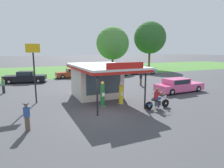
# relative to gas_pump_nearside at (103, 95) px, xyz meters

# --- Properties ---
(ground_plane) EXTENTS (300.00, 300.00, 0.00)m
(ground_plane) POSITION_rel_gas_pump_nearside_xyz_m (-0.57, -1.55, -0.93)
(ground_plane) COLOR #424247
(grass_verge_strip) EXTENTS (120.00, 24.00, 0.01)m
(grass_verge_strip) POSITION_rel_gas_pump_nearside_xyz_m (-0.57, 28.45, -0.92)
(grass_verge_strip) COLOR #477A33
(grass_verge_strip) RESTS_ON ground
(service_station_kiosk) EXTENTS (4.68, 7.80, 3.55)m
(service_station_kiosk) POSITION_rel_gas_pump_nearside_xyz_m (0.81, 3.10, 0.87)
(service_station_kiosk) COLOR beige
(service_station_kiosk) RESTS_ON ground
(gas_pump_nearside) EXTENTS (0.44, 0.44, 2.02)m
(gas_pump_nearside) POSITION_rel_gas_pump_nearside_xyz_m (0.00, 0.00, 0.00)
(gas_pump_nearside) COLOR slate
(gas_pump_nearside) RESTS_ON ground
(gas_pump_offside) EXTENTS (0.44, 0.44, 1.83)m
(gas_pump_offside) POSITION_rel_gas_pump_nearside_xyz_m (1.62, -0.00, -0.10)
(gas_pump_offside) COLOR slate
(gas_pump_offside) RESTS_ON ground
(motorcycle_with_rider) EXTENTS (2.22, 0.70, 1.58)m
(motorcycle_with_rider) POSITION_rel_gas_pump_nearside_xyz_m (3.53, -2.16, -0.27)
(motorcycle_with_rider) COLOR black
(motorcycle_with_rider) RESTS_ON ground
(featured_classic_sedan) EXTENTS (5.57, 2.04, 1.45)m
(featured_classic_sedan) POSITION_rel_gas_pump_nearside_xyz_m (9.26, 1.67, -0.25)
(featured_classic_sedan) COLOR #E55993
(featured_classic_sedan) RESTS_ON ground
(parked_car_back_row_far_right) EXTENTS (5.51, 1.92, 1.46)m
(parked_car_back_row_far_right) POSITION_rel_gas_pump_nearside_xyz_m (1.77, 17.01, -0.26)
(parked_car_back_row_far_right) COLOR #993819
(parked_car_back_row_far_right) RESTS_ON ground
(parked_car_back_row_far_left) EXTENTS (5.27, 2.64, 1.42)m
(parked_car_back_row_far_left) POSITION_rel_gas_pump_nearside_xyz_m (8.42, 16.12, -0.28)
(parked_car_back_row_far_left) COLOR #2D844C
(parked_car_back_row_far_left) RESTS_ON ground
(parked_car_back_row_right) EXTENTS (5.75, 3.13, 1.53)m
(parked_car_back_row_right) POSITION_rel_gas_pump_nearside_xyz_m (-5.23, 14.84, -0.24)
(parked_car_back_row_right) COLOR black
(parked_car_back_row_right) RESTS_ON ground
(parked_car_back_row_centre_right) EXTENTS (5.25, 2.99, 1.50)m
(parked_car_back_row_centre_right) POSITION_rel_gas_pump_nearside_xyz_m (14.56, 16.40, -0.24)
(parked_car_back_row_centre_right) COLOR #7AC6D1
(parked_car_back_row_centre_right) RESTS_ON ground
(bystander_admiring_sedan) EXTENTS (0.34, 0.34, 1.75)m
(bystander_admiring_sedan) POSITION_rel_gas_pump_nearside_xyz_m (7.81, 6.60, 0.00)
(bystander_admiring_sedan) COLOR brown
(bystander_admiring_sedan) RESTS_ON ground
(bystander_standing_back_lot) EXTENTS (0.34, 0.34, 1.58)m
(bystander_standing_back_lot) POSITION_rel_gas_pump_nearside_xyz_m (-5.41, -2.45, -0.09)
(bystander_standing_back_lot) COLOR brown
(bystander_standing_back_lot) RESTS_ON ground
(bystander_leaning_by_kiosk) EXTENTS (0.34, 0.34, 1.52)m
(bystander_leaning_by_kiosk) POSITION_rel_gas_pump_nearside_xyz_m (-7.39, 8.70, -0.13)
(bystander_leaning_by_kiosk) COLOR black
(bystander_leaning_by_kiosk) RESTS_ON ground
(tree_oak_left) EXTENTS (7.17, 7.17, 10.66)m
(tree_oak_left) POSITION_rel_gas_pump_nearside_xyz_m (21.01, 23.42, 6.13)
(tree_oak_left) COLOR brown
(tree_oak_left) RESTS_ON ground
(tree_oak_far_left) EXTENTS (6.89, 6.89, 9.18)m
(tree_oak_far_left) POSITION_rel_gas_pump_nearside_xyz_m (12.10, 24.06, 4.69)
(tree_oak_far_left) COLOR brown
(tree_oak_far_left) RESTS_ON ground
(roadside_pole_sign) EXTENTS (1.10, 0.12, 4.86)m
(roadside_pole_sign) POSITION_rel_gas_pump_nearside_xyz_m (-4.60, 3.40, 2.38)
(roadside_pole_sign) COLOR black
(roadside_pole_sign) RESTS_ON ground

